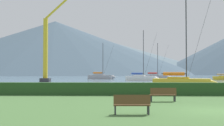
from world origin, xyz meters
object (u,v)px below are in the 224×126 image
at_px(park_bench_under_tree, 163,94).
at_px(sailboat_slip_3, 141,78).
at_px(sailboat_slip_2, 183,82).
at_px(sailboat_slip_8, 101,77).
at_px(sailboat_slip_0, 156,77).
at_px(park_bench_near_path, 132,103).
at_px(dock_crane, 46,54).

bearing_deg(park_bench_under_tree, sailboat_slip_3, 84.37).
relative_size(sailboat_slip_2, park_bench_under_tree, 7.42).
height_order(sailboat_slip_3, sailboat_slip_8, sailboat_slip_3).
height_order(sailboat_slip_2, sailboat_slip_3, sailboat_slip_2).
xyz_separation_m(sailboat_slip_3, park_bench_under_tree, (-1.90, -53.67, -0.18)).
xyz_separation_m(sailboat_slip_0, park_bench_near_path, (-10.22, -82.05, -0.19)).
bearing_deg(sailboat_slip_8, sailboat_slip_0, 27.27).
relative_size(sailboat_slip_0, sailboat_slip_3, 0.91).
bearing_deg(park_bench_near_path, dock_crane, 106.50).
bearing_deg(dock_crane, sailboat_slip_3, 26.12).
height_order(sailboat_slip_0, sailboat_slip_8, sailboat_slip_0).
bearing_deg(sailboat_slip_2, dock_crane, 153.06).
bearing_deg(sailboat_slip_3, sailboat_slip_2, -67.23).
height_order(sailboat_slip_8, park_bench_near_path, sailboat_slip_8).
bearing_deg(dock_crane, sailboat_slip_8, 71.92).
distance_m(sailboat_slip_2, park_bench_under_tree, 21.21).
xyz_separation_m(sailboat_slip_2, sailboat_slip_3, (-3.47, 33.15, -0.04)).
distance_m(sailboat_slip_8, park_bench_under_tree, 73.82).
relative_size(sailboat_slip_3, dock_crane, 0.69).
height_order(sailboat_slip_0, park_bench_under_tree, sailboat_slip_0).
relative_size(sailboat_slip_0, park_bench_near_path, 6.46).
distance_m(park_bench_under_tree, dock_crane, 47.71).
height_order(sailboat_slip_8, dock_crane, dock_crane).
distance_m(sailboat_slip_3, dock_crane, 23.93).
bearing_deg(park_bench_near_path, sailboat_slip_0, 80.90).
bearing_deg(dock_crane, park_bench_under_tree, -66.29).
bearing_deg(sailboat_slip_8, dock_crane, -88.32).
height_order(sailboat_slip_0, sailboat_slip_2, sailboat_slip_2).
bearing_deg(sailboat_slip_2, sailboat_slip_3, 112.15).
relative_size(sailboat_slip_0, park_bench_under_tree, 6.24).
bearing_deg(park_bench_near_path, sailboat_slip_2, 72.10).
height_order(sailboat_slip_3, dock_crane, dock_crane).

